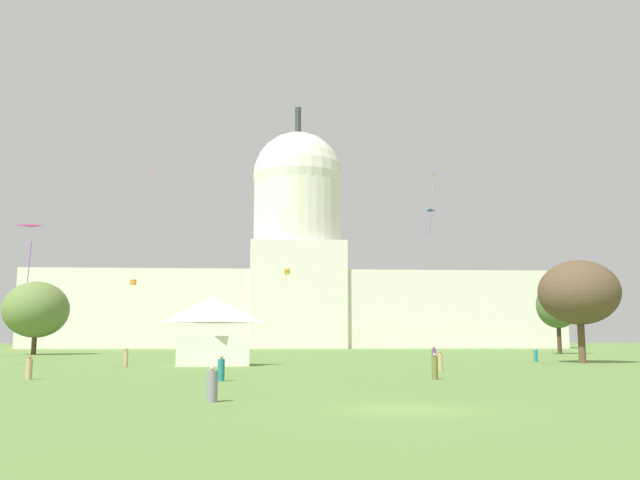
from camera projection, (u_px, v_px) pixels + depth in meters
The scene contains 20 objects.
ground_plane at pixel (404, 409), 25.38m from camera, with size 800.00×800.00×0.00m, color olive.
capitol_building at pixel (297, 280), 196.73m from camera, with size 147.01×28.15×70.46m.
event_tent at pixel (213, 330), 67.20m from camera, with size 7.66×5.98×6.75m.
tree_east_mid at pixel (558, 305), 119.73m from camera, with size 9.84×10.03×12.32m.
tree_east_far at pixel (579, 293), 75.13m from camera, with size 9.33×8.71×11.12m.
tree_west_mid at pixel (36, 310), 114.09m from camera, with size 15.15×15.14×12.02m.
person_tan_mid_left at pixel (126, 358), 63.90m from camera, with size 0.49×0.49×1.73m.
person_purple_deep_crowd at pixel (434, 355), 77.68m from camera, with size 0.62×0.62×1.71m.
person_tan_mid_center at pixel (440, 361), 56.38m from camera, with size 0.41×0.41×1.61m.
person_olive_front_right at pixel (435, 367), 44.08m from camera, with size 0.42×0.42×1.67m.
person_teal_near_tree_west at pixel (221, 369), 42.48m from camera, with size 0.47×0.47×1.59m.
person_tan_back_right at pixel (29, 368), 44.05m from camera, with size 0.41×0.41×1.54m.
person_teal_mid_right at pixel (536, 355), 77.90m from camera, with size 0.56×0.56×1.57m.
person_grey_aisle_center at pixel (212, 386), 28.36m from camera, with size 0.61×0.61×1.49m.
kite_orange_low at pixel (133, 282), 100.14m from camera, with size 0.88×0.91×0.86m.
kite_magenta_low at pixel (32, 235), 58.04m from camera, with size 1.75×1.01×4.34m.
kite_pink_high at pixel (151, 172), 175.77m from camera, with size 0.82×0.85×3.76m.
kite_gold_low at pixel (287, 271), 110.81m from camera, with size 0.95×1.01×2.48m.
kite_lime_mid at pixel (430, 177), 124.52m from camera, with size 1.73×1.93×2.73m.
kite_blue_mid at pixel (430, 213), 107.44m from camera, with size 1.35×1.21×3.89m.
Camera 1 is at (-4.84, -25.74, 2.58)m, focal length 38.66 mm.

